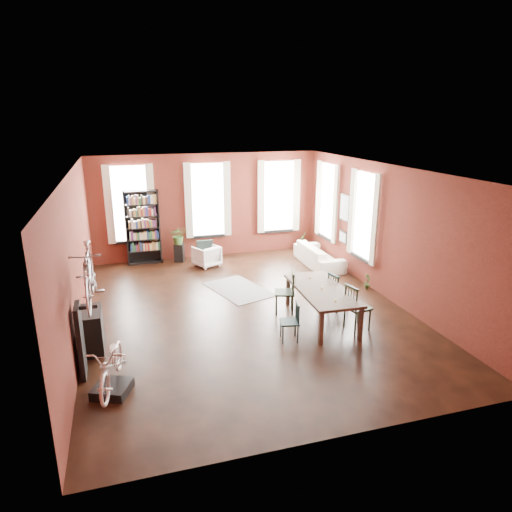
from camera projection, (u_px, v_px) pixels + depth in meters
name	position (u px, v px, depth m)	size (l,w,h in m)	color
room	(249.00, 213.00, 10.44)	(9.00, 9.04, 3.22)	black
dining_table	(321.00, 305.00, 9.83)	(1.00, 2.19, 0.75)	#49382C
dining_chair_a	(289.00, 322.00, 8.98)	(0.36, 0.36, 0.78)	#163131
dining_chair_b	(284.00, 292.00, 10.24)	(0.44, 0.44, 0.96)	black
dining_chair_c	(358.00, 307.00, 9.42)	(0.45, 0.45, 0.98)	black
dining_chair_d	(339.00, 292.00, 10.39)	(0.40, 0.40, 0.88)	#193737
bookshelf	(143.00, 228.00, 13.50)	(1.00, 0.32, 2.20)	black
white_armchair	(207.00, 255.00, 13.45)	(0.66, 0.62, 0.68)	silver
cream_sofa	(319.00, 252.00, 13.50)	(2.08, 0.61, 0.81)	beige
striped_rug	(239.00, 289.00, 11.70)	(1.14, 1.83, 0.01)	black
bike_trainer	(112.00, 389.00, 7.32)	(0.54, 0.54, 0.16)	black
bike_wall_rack	(81.00, 341.00, 7.67)	(0.16, 0.60, 1.30)	black
console_table	(92.00, 330.00, 8.60)	(0.40, 0.80, 0.80)	black
plant_stand	(179.00, 253.00, 13.91)	(0.28, 0.28, 0.55)	black
plant_by_sofa	(301.00, 246.00, 15.05)	(0.35, 0.62, 0.28)	#255421
plant_small	(367.00, 286.00, 11.75)	(0.22, 0.41, 0.15)	#376227
bicycle_floor	(110.00, 343.00, 7.05)	(0.52, 0.79, 1.50)	silver
bicycle_hung	(87.00, 256.00, 7.30)	(0.47, 1.00, 1.66)	#A5A8AD
plant_on_stand	(179.00, 237.00, 13.74)	(0.50, 0.56, 0.43)	#376126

